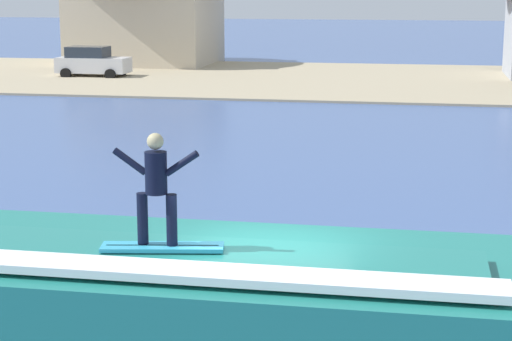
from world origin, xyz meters
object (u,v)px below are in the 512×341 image
surfer (156,183)px  car_near_shore (92,62)px  wave_crest (205,300)px  surfboard (162,247)px  house_with_chimney (146,4)px

surfer → car_near_shore: bearing=112.3°
wave_crest → surfboard: bearing=-141.2°
wave_crest → car_near_shore: (-16.29, 37.85, 0.15)m
surfer → house_with_chimney: size_ratio=0.15×
surfer → wave_crest: bearing=33.4°
surfboard → surfer: bearing=162.3°
wave_crest → car_near_shore: size_ratio=2.27×
surfboard → surfer: size_ratio=1.11×
surfboard → house_with_chimney: 50.00m
surfboard → car_near_shore: (-15.76, 38.27, -0.77)m
wave_crest → surfboard: 1.15m
wave_crest → car_near_shore: 41.20m
wave_crest → surfboard: (-0.53, -0.42, 0.92)m
car_near_shore → house_with_chimney: 9.82m
surfboard → house_with_chimney: size_ratio=0.16×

